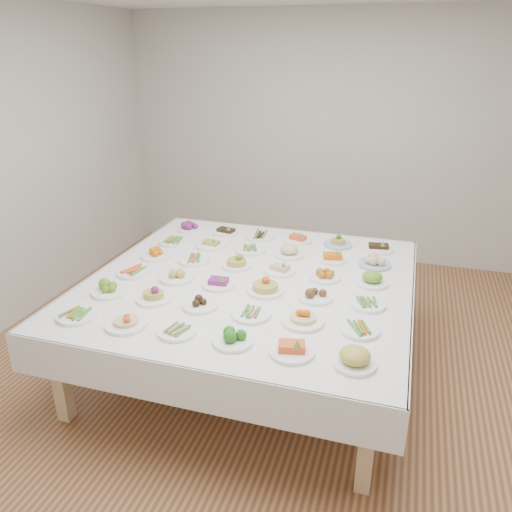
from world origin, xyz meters
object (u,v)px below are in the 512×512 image
(dish_0, at_px, (77,314))
(dish_18, at_px, (156,252))
(dish_35, at_px, (379,245))
(display_table, at_px, (250,286))

(dish_0, distance_m, dish_18, 1.07)
(dish_0, relative_size, dish_35, 1.00)
(dish_18, bearing_deg, dish_0, -90.47)
(display_table, distance_m, dish_18, 0.91)
(dish_0, height_order, dish_18, dish_18)
(display_table, xyz_separation_m, dish_0, (-0.89, -0.89, 0.09))
(display_table, bearing_deg, dish_0, -135.17)
(display_table, bearing_deg, dish_35, 45.31)
(dish_18, distance_m, dish_35, 1.90)
(display_table, distance_m, dish_0, 1.26)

